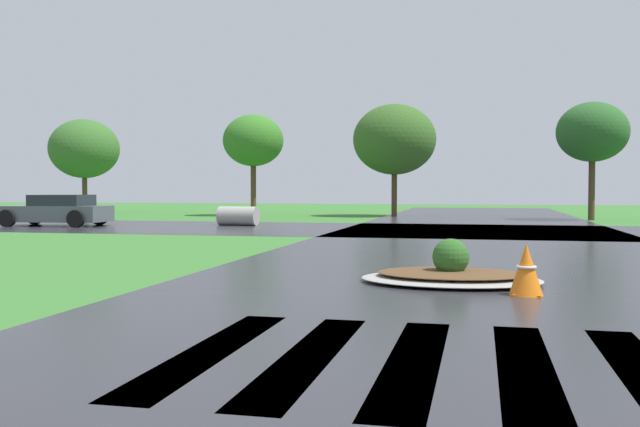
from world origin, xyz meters
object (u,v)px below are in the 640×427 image
at_px(drainage_pipe_stack, 238,216).
at_px(traffic_cone, 526,270).
at_px(car_white_sedan, 56,211).
at_px(median_island, 451,274).

relative_size(drainage_pipe_stack, traffic_cone, 2.19).
relative_size(car_white_sedan, traffic_cone, 5.82).
xyz_separation_m(car_white_sedan, traffic_cone, (16.30, -14.05, -0.23)).
height_order(car_white_sedan, traffic_cone, car_white_sedan).
xyz_separation_m(drainage_pipe_stack, traffic_cone, (9.66, -15.85, -0.02)).
relative_size(median_island, drainage_pipe_stack, 1.77).
bearing_deg(median_island, traffic_cone, -45.25).
relative_size(median_island, traffic_cone, 3.87).
distance_m(drainage_pipe_stack, traffic_cone, 18.56).
distance_m(median_island, car_white_sedan, 20.05).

